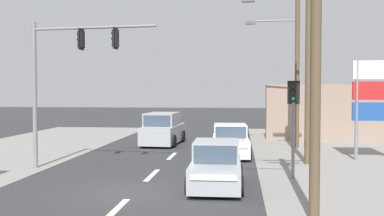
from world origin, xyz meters
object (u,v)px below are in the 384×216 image
utility_pole_background_right (295,53)px  pedestal_signal_right_kerb (293,112)px  utility_pole_foreground_right (311,4)px  suv_kerbside_parked (163,130)px  shopping_plaza_sign (376,95)px  hatchback_oncoming_mid (216,166)px  traffic_signal_mast (63,67)px  utility_pole_midground_right (305,39)px  sedan_receding_far (230,142)px

utility_pole_background_right → pedestal_signal_right_kerb: (-1.09, -8.94, -2.87)m
utility_pole_foreground_right → pedestal_signal_right_kerb: bearing=87.5°
utility_pole_foreground_right → suv_kerbside_parked: size_ratio=2.13×
utility_pole_foreground_right → shopping_plaza_sign: (4.47, 9.97, -2.31)m
shopping_plaza_sign → hatchback_oncoming_mid: 9.73m
utility_pole_background_right → traffic_signal_mast: 12.88m
utility_pole_foreground_right → hatchback_oncoming_mid: utility_pole_foreground_right is taller
utility_pole_midground_right → traffic_signal_mast: 10.23m
hatchback_oncoming_mid → traffic_signal_mast: bearing=156.5°
utility_pole_midground_right → hatchback_oncoming_mid: (-3.56, -5.08, -4.72)m
utility_pole_background_right → hatchback_oncoming_mid: (-3.79, -10.66, -4.59)m
utility_pole_background_right → sedan_receding_far: (-3.48, -3.43, -4.59)m
shopping_plaza_sign → utility_pole_background_right: bearing=126.7°
utility_pole_midground_right → utility_pole_background_right: bearing=87.7°
shopping_plaza_sign → utility_pole_midground_right: bearing=-158.2°
utility_pole_background_right → traffic_signal_mast: (-10.11, -7.91, -1.14)m
utility_pole_foreground_right → hatchback_oncoming_mid: size_ratio=2.70×
utility_pole_background_right → hatchback_oncoming_mid: bearing=-109.6°
utility_pole_foreground_right → traffic_signal_mast: utility_pole_foreground_right is taller
utility_pole_background_right → suv_kerbside_parked: utility_pole_background_right is taller
suv_kerbside_parked → traffic_signal_mast: bearing=-106.2°
pedestal_signal_right_kerb → sedan_receding_far: size_ratio=0.83×
utility_pole_midground_right → sedan_receding_far: 6.12m
hatchback_oncoming_mid → utility_pole_background_right: bearing=70.4°
utility_pole_background_right → shopping_plaza_sign: 5.76m
traffic_signal_mast → utility_pole_foreground_right: bearing=-35.6°
suv_kerbside_parked → sedan_receding_far: bearing=-46.5°
hatchback_oncoming_mid → suv_kerbside_parked: 12.13m
utility_pole_foreground_right → shopping_plaza_sign: 11.17m
traffic_signal_mast → pedestal_signal_right_kerb: bearing=-6.5°
utility_pole_background_right → shopping_plaza_sign: size_ratio=2.14×
traffic_signal_mast → shopping_plaza_sign: (13.26, 3.68, -1.16)m
utility_pole_midground_right → suv_kerbside_parked: (-7.34, 6.44, -4.53)m
utility_pole_foreground_right → sedan_receding_far: size_ratio=2.29×
suv_kerbside_parked → hatchback_oncoming_mid: bearing=-71.9°
sedan_receding_far → suv_kerbside_parked: size_ratio=0.93×
utility_pole_midground_right → sedan_receding_far: bearing=146.6°
utility_pole_midground_right → traffic_signal_mast: utility_pole_midground_right is taller
utility_pole_midground_right → utility_pole_background_right: utility_pole_midground_right is taller
shopping_plaza_sign → suv_kerbside_parked: 12.05m
shopping_plaza_sign → sedan_receding_far: (-6.63, 0.79, -2.28)m
utility_pole_background_right → pedestal_signal_right_kerb: size_ratio=2.77×
utility_pole_foreground_right → hatchback_oncoming_mid: bearing=124.9°
utility_pole_foreground_right → hatchback_oncoming_mid: 6.30m
sedan_receding_far → suv_kerbside_parked: bearing=133.5°
pedestal_signal_right_kerb → sedan_receding_far: 6.24m
hatchback_oncoming_mid → utility_pole_foreground_right: bearing=-55.1°
traffic_signal_mast → sedan_receding_far: size_ratio=1.39×
shopping_plaza_sign → sedan_receding_far: 7.05m
utility_pole_foreground_right → pedestal_signal_right_kerb: 6.00m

